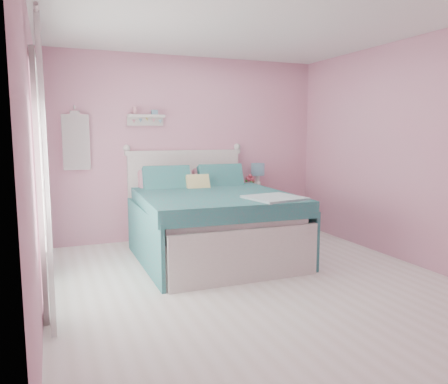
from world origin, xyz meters
TOP-DOWN VIEW (x-y plane):
  - floor at (0.00, 0.00)m, footprint 4.50×4.50m
  - room_shell at (0.00, 0.00)m, footprint 4.50×4.50m
  - bed at (-0.07, 1.15)m, footprint 1.81×2.23m
  - nightstand at (0.99, 2.00)m, footprint 0.46×0.45m
  - table_lamp at (1.04, 2.08)m, footprint 0.20×0.20m
  - vase at (0.89, 2.03)m, footprint 0.17×0.17m
  - teacup at (0.95, 1.90)m, footprint 0.13×0.13m
  - roses at (0.89, 2.02)m, footprint 0.14×0.11m
  - wall_shelf at (-0.63, 2.19)m, footprint 0.50×0.15m
  - hanging_dress at (-1.55, 2.18)m, footprint 0.34×0.03m
  - french_door at (-1.97, 0.40)m, footprint 0.04×1.32m
  - curtain_near at (-1.92, -0.34)m, footprint 0.04×0.40m
  - curtain_far at (-1.92, 1.14)m, footprint 0.04×0.40m

SIDE VIEW (x-z plane):
  - floor at x=0.00m, z-range 0.00..0.00m
  - nightstand at x=0.99m, z-range 0.00..0.66m
  - bed at x=-0.07m, z-range -0.22..1.06m
  - teacup at x=0.95m, z-range 0.66..0.74m
  - vase at x=0.89m, z-range 0.66..0.80m
  - roses at x=0.89m, z-range 0.79..0.91m
  - table_lamp at x=1.04m, z-range 0.74..1.14m
  - french_door at x=-1.97m, z-range -0.01..2.15m
  - curtain_near at x=-1.92m, z-range 0.02..2.34m
  - curtain_far at x=-1.92m, z-range 0.02..2.34m
  - hanging_dress at x=-1.55m, z-range 1.04..1.76m
  - room_shell at x=0.00m, z-range -0.67..3.83m
  - wall_shelf at x=-0.63m, z-range 1.61..1.86m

